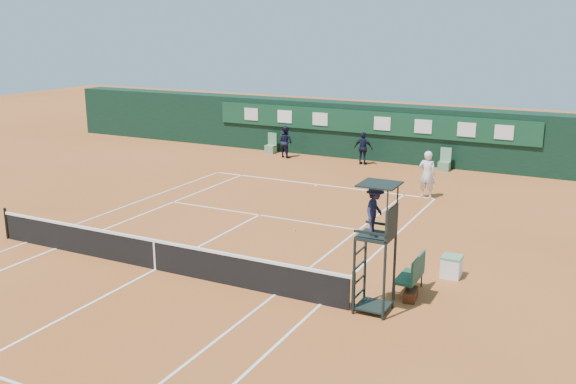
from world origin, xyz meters
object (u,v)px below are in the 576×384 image
object	(u,v)px
tennis_net	(155,254)
player	(427,174)
umpire_chair	(376,220)
cooler	(452,266)
player_bench	(413,273)

from	to	relation	value
tennis_net	player	world-z (taller)	player
tennis_net	player	bearing A→B (deg)	66.92
umpire_chair	cooler	xyz separation A→B (m)	(1.27, 3.24, -2.13)
umpire_chair	cooler	bearing A→B (deg)	68.60
tennis_net	player_bench	bearing A→B (deg)	13.69
tennis_net	cooler	world-z (taller)	tennis_net
tennis_net	umpire_chair	bearing A→B (deg)	2.13
player	cooler	bearing A→B (deg)	109.50
tennis_net	umpire_chair	xyz separation A→B (m)	(6.85, 0.25, 1.95)
tennis_net	umpire_chair	distance (m)	7.12
cooler	player	bearing A→B (deg)	109.85
tennis_net	cooler	size ratio (longest dim) A/B	20.00
umpire_chair	player_bench	distance (m)	2.50
umpire_chair	player	size ratio (longest dim) A/B	1.68
player	player_bench	bearing A→B (deg)	102.77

